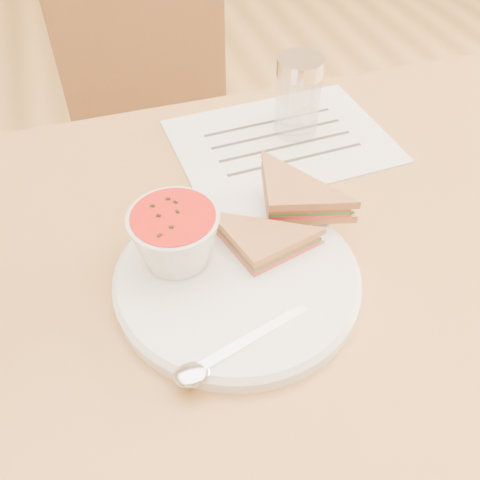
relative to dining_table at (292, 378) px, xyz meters
name	(u,v)px	position (x,y,z in m)	size (l,w,h in m)	color
floor	(281,462)	(0.00, 0.00, -0.38)	(5.00, 6.00, 0.01)	olive
dining_table	(292,378)	(0.00, 0.00, 0.00)	(1.00, 0.70, 0.75)	olive
chair_far	(164,169)	(-0.10, 0.58, 0.07)	(0.39, 0.39, 0.88)	brown
plate	(237,279)	(-0.12, -0.06, 0.38)	(0.29, 0.29, 0.02)	white
soup_bowl	(176,240)	(-0.18, -0.01, 0.43)	(0.10, 0.10, 0.07)	white
sandwich_half_a	(254,272)	(-0.10, -0.07, 0.41)	(0.10, 0.10, 0.03)	#C16F44
sandwich_half_b	(268,216)	(-0.06, 0.00, 0.42)	(0.11, 0.11, 0.03)	#C16F44
spoon	(239,346)	(-0.15, -0.15, 0.40)	(0.19, 0.04, 0.01)	silver
paper_menu	(281,141)	(0.03, 0.19, 0.38)	(0.32, 0.24, 0.00)	white
condiment_shaker	(298,97)	(0.06, 0.21, 0.44)	(0.07, 0.07, 0.12)	silver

